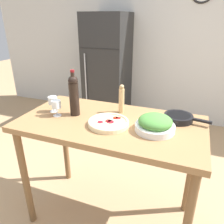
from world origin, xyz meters
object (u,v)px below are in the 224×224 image
object	(u,v)px
wine_bottle	(74,95)
salad_bowl	(155,124)
wine_glass_near	(56,105)
cast_iron_skillet	(179,118)
wine_glass_far	(53,101)
homemade_pizza	(108,123)
pepper_mill	(122,99)
refrigerator	(108,70)

from	to	relation	value
wine_bottle	salad_bowl	distance (m)	0.65
wine_glass_near	cast_iron_skillet	distance (m)	0.93
wine_glass_far	homemade_pizza	xyz separation A→B (m)	(0.51, -0.07, -0.07)
pepper_mill	salad_bowl	distance (m)	0.39
refrigerator	pepper_mill	xyz separation A→B (m)	(0.82, -1.74, 0.20)
salad_bowl	homemade_pizza	xyz separation A→B (m)	(-0.33, -0.03, -0.03)
pepper_mill	cast_iron_skillet	distance (m)	0.46
pepper_mill	salad_bowl	bearing A→B (deg)	-34.90
wine_bottle	wine_glass_near	xyz separation A→B (m)	(-0.12, -0.07, -0.08)
wine_bottle	cast_iron_skillet	xyz separation A→B (m)	(0.78, 0.18, -0.14)
refrigerator	pepper_mill	distance (m)	1.93
pepper_mill	homemade_pizza	size ratio (longest dim) A/B	0.79
refrigerator	wine_bottle	bearing A→B (deg)	-75.54
pepper_mill	cast_iron_skillet	world-z (taller)	pepper_mill
refrigerator	wine_glass_near	bearing A→B (deg)	-79.35
wine_bottle	pepper_mill	distance (m)	0.38
salad_bowl	homemade_pizza	distance (m)	0.33
wine_glass_near	homemade_pizza	xyz separation A→B (m)	(0.44, -0.01, -0.07)
wine_glass_near	salad_bowl	xyz separation A→B (m)	(0.76, 0.03, -0.04)
wine_bottle	homemade_pizza	bearing A→B (deg)	-13.60
refrigerator	wine_bottle	xyz separation A→B (m)	(0.49, -1.91, 0.25)
homemade_pizza	cast_iron_skillet	distance (m)	0.53
refrigerator	wine_glass_near	size ratio (longest dim) A/B	13.58
refrigerator	cast_iron_skillet	world-z (taller)	refrigerator
wine_glass_far	refrigerator	bearing A→B (deg)	98.82
refrigerator	salad_bowl	distance (m)	2.27
salad_bowl	cast_iron_skillet	xyz separation A→B (m)	(0.14, 0.22, -0.03)
homemade_pizza	cast_iron_skillet	xyz separation A→B (m)	(0.46, 0.25, 0.01)
wine_glass_near	pepper_mill	bearing A→B (deg)	28.76
wine_glass_far	pepper_mill	world-z (taller)	pepper_mill
salad_bowl	homemade_pizza	size ratio (longest dim) A/B	0.92
wine_glass_far	cast_iron_skillet	distance (m)	0.99
wine_bottle	pepper_mill	world-z (taller)	wine_bottle
salad_bowl	refrigerator	bearing A→B (deg)	120.10
wine_bottle	homemade_pizza	size ratio (longest dim) A/B	1.22
cast_iron_skillet	refrigerator	bearing A→B (deg)	126.22
wine_bottle	wine_glass_near	size ratio (longest dim) A/B	2.80
cast_iron_skillet	wine_glass_near	bearing A→B (deg)	-164.50
refrigerator	cast_iron_skillet	xyz separation A→B (m)	(1.27, -1.73, 0.11)
refrigerator	salad_bowl	size ratio (longest dim) A/B	6.40
wine_bottle	homemade_pizza	distance (m)	0.36
wine_bottle	wine_glass_far	xyz separation A→B (m)	(-0.20, -0.01, -0.08)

